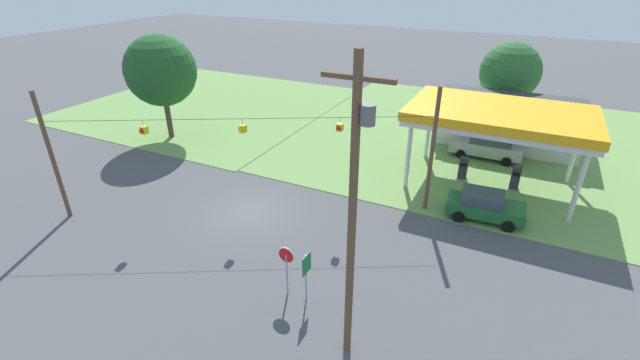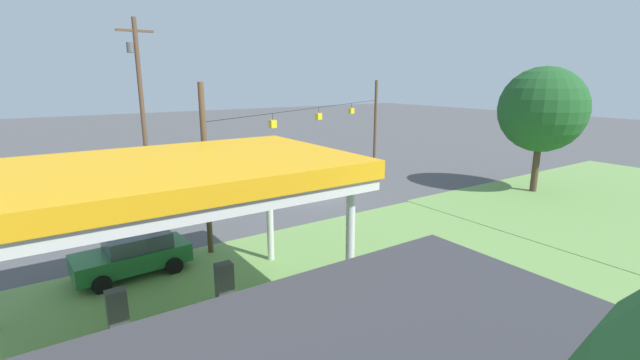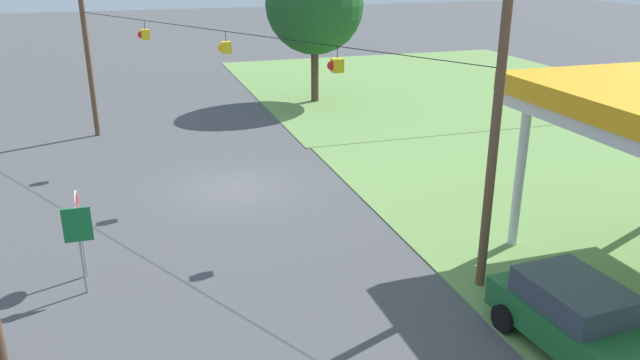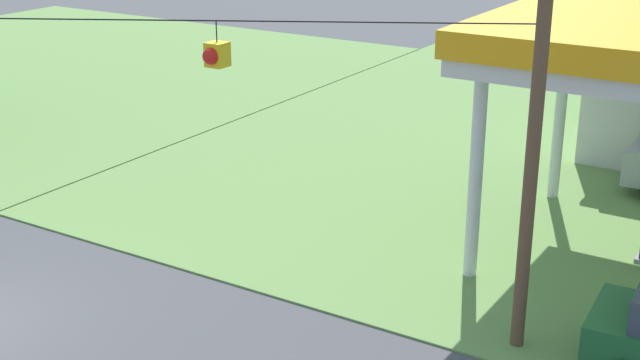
% 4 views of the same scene
% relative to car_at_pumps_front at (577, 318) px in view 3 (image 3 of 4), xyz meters
% --- Properties ---
extents(ground_plane, '(160.00, 160.00, 0.00)m').
position_rel_car_at_pumps_front_xyz_m(ground_plane, '(-12.39, -5.38, -0.87)').
color(ground_plane, '#4C4C4F').
extents(grass_verge_opposite_corner, '(24.00, 24.00, 0.04)m').
position_rel_car_at_pumps_front_xyz_m(grass_verge_opposite_corner, '(-28.39, 10.62, -0.85)').
color(grass_verge_opposite_corner, '#6B934C').
rests_on(grass_verge_opposite_corner, ground).
extents(car_at_pumps_front, '(4.32, 2.32, 1.66)m').
position_rel_car_at_pumps_front_xyz_m(car_at_pumps_front, '(0.00, 0.00, 0.00)').
color(car_at_pumps_front, '#1E602D').
rests_on(car_at_pumps_front, ground).
extents(stop_sign_roadside, '(0.80, 0.08, 2.50)m').
position_rel_car_at_pumps_front_xyz_m(stop_sign_roadside, '(-6.89, -10.40, 0.95)').
color(stop_sign_roadside, '#99999E').
rests_on(stop_sign_roadside, ground).
extents(route_sign, '(0.10, 0.70, 2.40)m').
position_rel_car_at_pumps_front_xyz_m(route_sign, '(-5.94, -10.36, 0.84)').
color(route_sign, gray).
rests_on(route_sign, ground).
extents(signal_span_gantry, '(18.55, 10.24, 7.42)m').
position_rel_car_at_pumps_front_xyz_m(signal_span_gantry, '(-12.39, -5.39, 3.14)').
color(signal_span_gantry, brown).
rests_on(signal_span_gantry, ground).
extents(tree_west_verge, '(5.57, 5.57, 8.35)m').
position_rel_car_at_pumps_front_xyz_m(tree_west_verge, '(-25.29, 1.78, 4.68)').
color(tree_west_verge, '#4C3828').
rests_on(tree_west_verge, ground).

